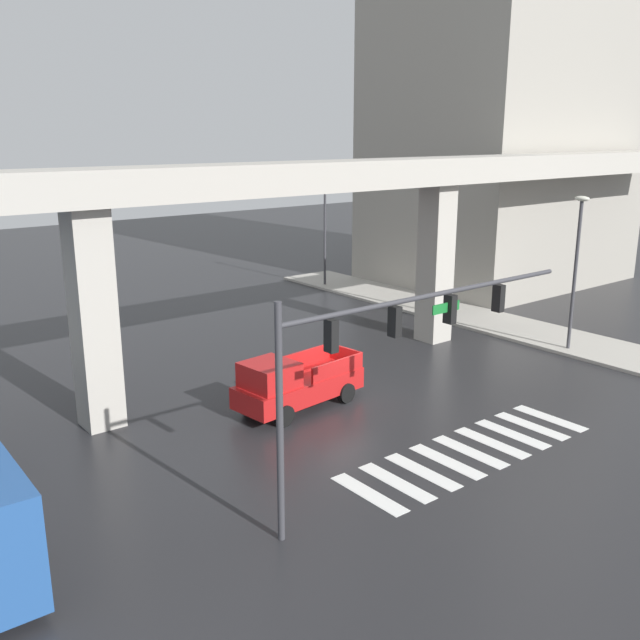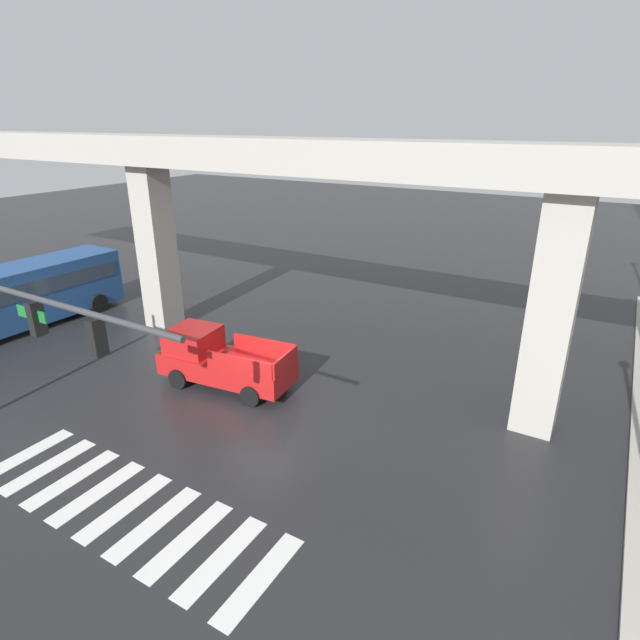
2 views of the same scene
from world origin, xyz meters
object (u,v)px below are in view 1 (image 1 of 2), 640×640
Objects in this scene: pickup_truck at (293,384)px; traffic_signal_mast at (391,337)px; street_lamp_far_north at (325,218)px; street_lamp_mid_block at (426,233)px; street_lamp_near_corner at (577,256)px.

traffic_signal_mast is at bearing -104.01° from pickup_truck.
street_lamp_far_north is (14.37, 16.05, 3.57)m from pickup_truck.
street_lamp_mid_block reaches higher than traffic_signal_mast.
street_lamp_mid_block is at bearing 40.72° from traffic_signal_mast.
traffic_signal_mast is at bearing -139.28° from street_lamp_mid_block.
street_lamp_mid_block is (0.00, 9.31, 0.00)m from street_lamp_near_corner.
traffic_signal_mast is 1.50× the size of street_lamp_far_north.
street_lamp_near_corner and street_lamp_far_north have the same top height.
pickup_truck is 16.40m from street_lamp_mid_block.
street_lamp_far_north is (0.00, 9.00, 0.00)m from street_lamp_mid_block.
pickup_truck is at bearing 75.99° from traffic_signal_mast.
street_lamp_near_corner is 18.31m from street_lamp_far_north.
street_lamp_near_corner is at bearing -90.00° from street_lamp_far_north.
pickup_truck is at bearing -131.85° from street_lamp_far_north.
street_lamp_near_corner and street_lamp_mid_block have the same top height.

